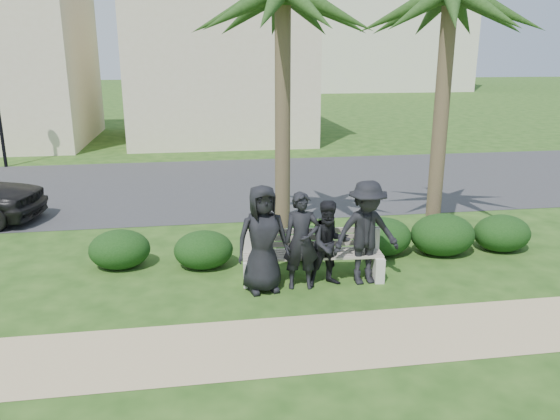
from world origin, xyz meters
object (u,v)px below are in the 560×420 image
Objects in this scene: man_c at (329,244)px; park_bench at (312,259)px; man_a at (263,239)px; man_b at (302,241)px; man_d at (366,233)px.

park_bench is at bearing 119.67° from man_c.
man_a is 1.09× the size of man_b.
man_d is at bearing 6.96° from man_b.
man_b is at bearing 176.18° from man_d.
man_c is at bearing -7.89° from man_a.
park_bench is 0.62m from man_b.
man_b is 0.50m from man_c.
man_b is at bearing -125.43° from park_bench.
park_bench is at bearing 9.96° from man_a.
park_bench is at bearing 55.34° from man_b.
man_a is 1.17m from man_c.
park_bench is 1.07m from man_d.
man_b is 1.11× the size of man_c.
man_b is at bearing -8.32° from man_a.
park_bench is 1.49× the size of man_b.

